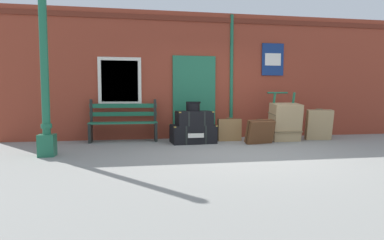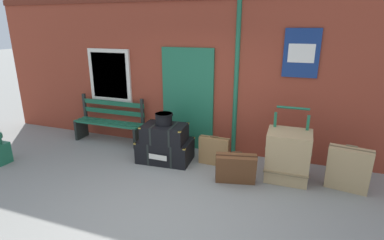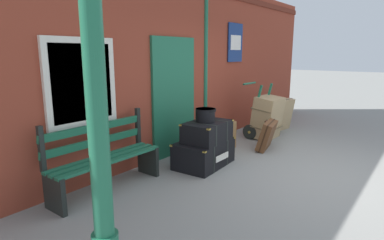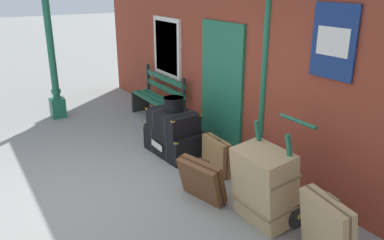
{
  "view_description": "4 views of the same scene",
  "coord_description": "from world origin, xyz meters",
  "px_view_note": "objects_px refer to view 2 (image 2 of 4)",
  "views": [
    {
      "loc": [
        -1.94,
        -5.61,
        1.1
      ],
      "look_at": [
        -0.67,
        1.84,
        0.52
      ],
      "focal_mm": 29.79,
      "sensor_mm": 36.0,
      "label": 1
    },
    {
      "loc": [
        1.64,
        -3.19,
        2.5
      ],
      "look_at": [
        -0.11,
        1.59,
        0.9
      ],
      "focal_mm": 28.05,
      "sensor_mm": 36.0,
      "label": 2
    },
    {
      "loc": [
        -4.8,
        -1.27,
        1.83
      ],
      "look_at": [
        -0.69,
        1.89,
        0.74
      ],
      "focal_mm": 29.89,
      "sensor_mm": 36.0,
      "label": 3
    },
    {
      "loc": [
        4.56,
        -1.26,
        2.69
      ],
      "look_at": [
        -0.15,
        1.64,
        0.73
      ],
      "focal_mm": 36.85,
      "sensor_mm": 36.0,
      "label": 4
    }
  ],
  "objects_px": {
    "suitcase_beige": "(236,169)",
    "suitcase_caramel": "(348,169)",
    "large_brown_trunk": "(288,156)",
    "steamer_trunk_middle": "(165,133)",
    "porters_trolley": "(287,163)",
    "steamer_trunk_base": "(165,150)",
    "round_hatbox": "(164,118)",
    "platform_bench": "(110,122)",
    "suitcase_umber": "(214,151)"
  },
  "relations": [
    {
      "from": "porters_trolley",
      "to": "suitcase_caramel",
      "type": "distance_m",
      "value": 0.93
    },
    {
      "from": "steamer_trunk_middle",
      "to": "suitcase_umber",
      "type": "distance_m",
      "value": 0.99
    },
    {
      "from": "suitcase_beige",
      "to": "suitcase_caramel",
      "type": "bearing_deg",
      "value": 12.49
    },
    {
      "from": "platform_bench",
      "to": "porters_trolley",
      "type": "distance_m",
      "value": 3.87
    },
    {
      "from": "suitcase_umber",
      "to": "suitcase_beige",
      "type": "relative_size",
      "value": 0.83
    },
    {
      "from": "steamer_trunk_base",
      "to": "suitcase_caramel",
      "type": "height_order",
      "value": "suitcase_caramel"
    },
    {
      "from": "steamer_trunk_middle",
      "to": "suitcase_caramel",
      "type": "distance_m",
      "value": 3.14
    },
    {
      "from": "steamer_trunk_base",
      "to": "suitcase_umber",
      "type": "height_order",
      "value": "suitcase_umber"
    },
    {
      "from": "suitcase_beige",
      "to": "large_brown_trunk",
      "type": "bearing_deg",
      "value": 24.75
    },
    {
      "from": "steamer_trunk_base",
      "to": "round_hatbox",
      "type": "relative_size",
      "value": 3.15
    },
    {
      "from": "steamer_trunk_base",
      "to": "steamer_trunk_middle",
      "type": "height_order",
      "value": "steamer_trunk_middle"
    },
    {
      "from": "steamer_trunk_middle",
      "to": "suitcase_caramel",
      "type": "relative_size",
      "value": 1.09
    },
    {
      "from": "steamer_trunk_base",
      "to": "suitcase_caramel",
      "type": "distance_m",
      "value": 3.16
    },
    {
      "from": "porters_trolley",
      "to": "round_hatbox",
      "type": "bearing_deg",
      "value": -177.01
    },
    {
      "from": "round_hatbox",
      "to": "suitcase_umber",
      "type": "distance_m",
      "value": 1.12
    },
    {
      "from": "porters_trolley",
      "to": "suitcase_caramel",
      "type": "bearing_deg",
      "value": -10.11
    },
    {
      "from": "porters_trolley",
      "to": "suitcase_beige",
      "type": "height_order",
      "value": "porters_trolley"
    },
    {
      "from": "platform_bench",
      "to": "suitcase_beige",
      "type": "bearing_deg",
      "value": -17.25
    },
    {
      "from": "platform_bench",
      "to": "porters_trolley",
      "type": "relative_size",
      "value": 1.34
    },
    {
      "from": "steamer_trunk_base",
      "to": "steamer_trunk_middle",
      "type": "relative_size",
      "value": 1.24
    },
    {
      "from": "steamer_trunk_base",
      "to": "porters_trolley",
      "type": "relative_size",
      "value": 0.89
    },
    {
      "from": "steamer_trunk_base",
      "to": "round_hatbox",
      "type": "bearing_deg",
      "value": -92.53
    },
    {
      "from": "porters_trolley",
      "to": "suitcase_beige",
      "type": "relative_size",
      "value": 1.7
    },
    {
      "from": "steamer_trunk_middle",
      "to": "suitcase_beige",
      "type": "xyz_separation_m",
      "value": [
        1.45,
        -0.39,
        -0.3
      ]
    },
    {
      "from": "suitcase_umber",
      "to": "platform_bench",
      "type": "bearing_deg",
      "value": 172.14
    },
    {
      "from": "platform_bench",
      "to": "round_hatbox",
      "type": "distance_m",
      "value": 1.73
    },
    {
      "from": "steamer_trunk_base",
      "to": "large_brown_trunk",
      "type": "xyz_separation_m",
      "value": [
        2.25,
        -0.08,
        0.25
      ]
    },
    {
      "from": "steamer_trunk_middle",
      "to": "suitcase_beige",
      "type": "distance_m",
      "value": 1.53
    },
    {
      "from": "steamer_trunk_middle",
      "to": "round_hatbox",
      "type": "bearing_deg",
      "value": 129.72
    },
    {
      "from": "suitcase_beige",
      "to": "steamer_trunk_middle",
      "type": "bearing_deg",
      "value": 164.89
    },
    {
      "from": "round_hatbox",
      "to": "suitcase_beige",
      "type": "relative_size",
      "value": 0.48
    },
    {
      "from": "suitcase_umber",
      "to": "suitcase_beige",
      "type": "bearing_deg",
      "value": -48.1
    },
    {
      "from": "steamer_trunk_middle",
      "to": "suitcase_umber",
      "type": "bearing_deg",
      "value": 13.08
    },
    {
      "from": "suitcase_caramel",
      "to": "platform_bench",
      "type": "bearing_deg",
      "value": 173.03
    },
    {
      "from": "round_hatbox",
      "to": "suitcase_caramel",
      "type": "distance_m",
      "value": 3.19
    },
    {
      "from": "steamer_trunk_base",
      "to": "round_hatbox",
      "type": "height_order",
      "value": "round_hatbox"
    },
    {
      "from": "suitcase_caramel",
      "to": "suitcase_umber",
      "type": "distance_m",
      "value": 2.24
    },
    {
      "from": "round_hatbox",
      "to": "suitcase_umber",
      "type": "xyz_separation_m",
      "value": [
        0.93,
        0.19,
        -0.6
      ]
    },
    {
      "from": "platform_bench",
      "to": "steamer_trunk_base",
      "type": "relative_size",
      "value": 1.52
    },
    {
      "from": "suitcase_umber",
      "to": "round_hatbox",
      "type": "bearing_deg",
      "value": -168.62
    },
    {
      "from": "porters_trolley",
      "to": "suitcase_umber",
      "type": "distance_m",
      "value": 1.32
    },
    {
      "from": "porters_trolley",
      "to": "steamer_trunk_base",
      "type": "bearing_deg",
      "value": -177.6
    },
    {
      "from": "suitcase_caramel",
      "to": "suitcase_umber",
      "type": "bearing_deg",
      "value": 174.06
    },
    {
      "from": "platform_bench",
      "to": "suitcase_caramel",
      "type": "bearing_deg",
      "value": -6.97
    },
    {
      "from": "steamer_trunk_middle",
      "to": "large_brown_trunk",
      "type": "relative_size",
      "value": 0.91
    },
    {
      "from": "porters_trolley",
      "to": "suitcase_umber",
      "type": "height_order",
      "value": "porters_trolley"
    },
    {
      "from": "steamer_trunk_middle",
      "to": "porters_trolley",
      "type": "distance_m",
      "value": 2.25
    },
    {
      "from": "suitcase_umber",
      "to": "suitcase_beige",
      "type": "distance_m",
      "value": 0.81
    },
    {
      "from": "round_hatbox",
      "to": "steamer_trunk_base",
      "type": "bearing_deg",
      "value": 87.47
    },
    {
      "from": "large_brown_trunk",
      "to": "suitcase_caramel",
      "type": "xyz_separation_m",
      "value": [
        0.91,
        0.01,
        -0.08
      ]
    }
  ]
}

